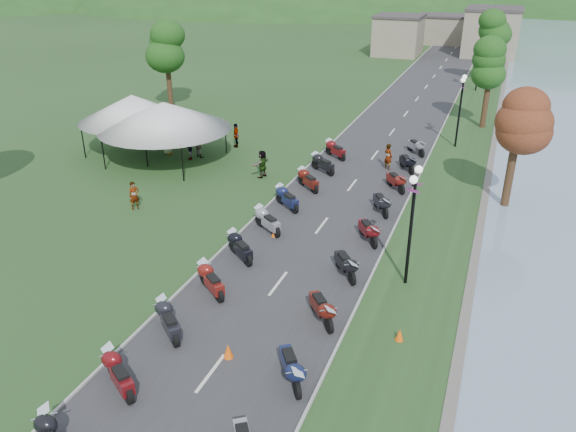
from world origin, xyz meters
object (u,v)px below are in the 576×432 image
(pedestrian_a, at_px, (136,209))
(pedestrian_c, at_px, (190,159))
(pedestrian_b, at_px, (200,157))
(vendor_tent_main, at_px, (166,132))

(pedestrian_a, bearing_deg, pedestrian_c, 44.04)
(pedestrian_a, distance_m, pedestrian_b, 9.04)
(pedestrian_a, bearing_deg, vendor_tent_main, 53.58)
(pedestrian_b, bearing_deg, vendor_tent_main, 64.67)
(pedestrian_b, bearing_deg, pedestrian_c, 83.74)
(pedestrian_b, height_order, pedestrian_c, pedestrian_c)
(pedestrian_a, xyz_separation_m, pedestrian_b, (-1.02, 8.99, 0.00))
(pedestrian_a, distance_m, pedestrian_c, 8.39)
(vendor_tent_main, relative_size, pedestrian_a, 3.68)
(vendor_tent_main, xyz_separation_m, pedestrian_b, (1.59, 1.47, -2.00))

